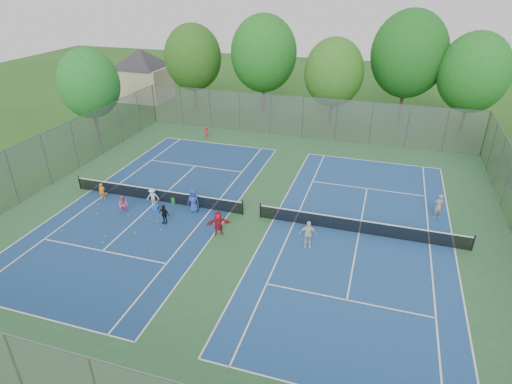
% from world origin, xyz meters
% --- Properties ---
extents(ground, '(120.00, 120.00, 0.00)m').
position_xyz_m(ground, '(0.00, 0.00, 0.00)').
color(ground, '#235219').
rests_on(ground, ground).
extents(court_pad, '(32.00, 32.00, 0.01)m').
position_xyz_m(court_pad, '(0.00, 0.00, 0.01)').
color(court_pad, '#2A5932').
rests_on(court_pad, ground).
extents(court_left, '(10.97, 23.77, 0.01)m').
position_xyz_m(court_left, '(-7.00, 0.00, 0.02)').
color(court_left, navy).
rests_on(court_left, court_pad).
extents(court_right, '(10.97, 23.77, 0.01)m').
position_xyz_m(court_right, '(7.00, 0.00, 0.02)').
color(court_right, navy).
rests_on(court_right, court_pad).
extents(net_left, '(12.87, 0.10, 0.91)m').
position_xyz_m(net_left, '(-7.00, 0.00, 0.46)').
color(net_left, black).
rests_on(net_left, ground).
extents(net_right, '(12.87, 0.10, 0.91)m').
position_xyz_m(net_right, '(7.00, 0.00, 0.46)').
color(net_right, black).
rests_on(net_right, ground).
extents(fence_north, '(32.00, 0.10, 4.00)m').
position_xyz_m(fence_north, '(0.00, 16.00, 2.00)').
color(fence_north, gray).
rests_on(fence_north, ground).
extents(fence_west, '(0.10, 32.00, 4.00)m').
position_xyz_m(fence_west, '(-16.00, 0.00, 2.00)').
color(fence_west, gray).
rests_on(fence_west, ground).
extents(house, '(11.03, 11.03, 7.30)m').
position_xyz_m(house, '(-22.00, 24.00, 4.21)').
color(house, '#B7A88C').
rests_on(house, ground).
extents(tree_nw, '(6.40, 6.40, 9.58)m').
position_xyz_m(tree_nw, '(-14.00, 22.00, 5.89)').
color(tree_nw, '#443326').
rests_on(tree_nw, ground).
extents(tree_nl, '(7.20, 7.20, 10.69)m').
position_xyz_m(tree_nl, '(-6.00, 23.00, 6.54)').
color(tree_nl, '#443326').
rests_on(tree_nl, ground).
extents(tree_nc, '(6.00, 6.00, 8.85)m').
position_xyz_m(tree_nc, '(2.00, 21.00, 5.39)').
color(tree_nc, '#443326').
rests_on(tree_nc, ground).
extents(tree_nr, '(7.60, 7.60, 11.42)m').
position_xyz_m(tree_nr, '(9.00, 24.00, 7.04)').
color(tree_nr, '#443326').
rests_on(tree_nr, ground).
extents(tree_ne, '(6.60, 6.60, 9.77)m').
position_xyz_m(tree_ne, '(15.00, 22.00, 5.97)').
color(tree_ne, '#443326').
rests_on(tree_ne, ground).
extents(tree_side_w, '(5.60, 5.60, 8.47)m').
position_xyz_m(tree_side_w, '(-19.00, 10.00, 5.24)').
color(tree_side_w, '#443326').
rests_on(tree_side_w, ground).
extents(ball_crate, '(0.41, 0.41, 0.31)m').
position_xyz_m(ball_crate, '(-6.47, -1.13, 0.16)').
color(ball_crate, blue).
rests_on(ball_crate, ground).
extents(ball_hopper, '(0.27, 0.27, 0.48)m').
position_xyz_m(ball_hopper, '(-5.68, -0.01, 0.24)').
color(ball_hopper, green).
rests_on(ball_hopper, ground).
extents(student_a, '(0.52, 0.43, 1.22)m').
position_xyz_m(student_a, '(-10.80, -0.89, 0.61)').
color(student_a, orange).
rests_on(student_a, ground).
extents(student_b, '(0.70, 0.59, 1.30)m').
position_xyz_m(student_b, '(-8.22, -2.22, 0.65)').
color(student_b, '#DC5580').
rests_on(student_b, ground).
extents(student_c, '(0.95, 0.74, 1.29)m').
position_xyz_m(student_c, '(-6.94, -0.60, 0.64)').
color(student_c, silver).
rests_on(student_c, ground).
extents(student_d, '(0.82, 0.43, 1.33)m').
position_xyz_m(student_d, '(-5.04, -2.53, 0.67)').
color(student_d, black).
rests_on(student_d, ground).
extents(student_e, '(0.81, 0.54, 1.61)m').
position_xyz_m(student_e, '(-3.88, -0.60, 0.81)').
color(student_e, '#283F94').
rests_on(student_e, ground).
extents(student_f, '(1.52, 1.09, 1.59)m').
position_xyz_m(student_f, '(-1.23, -2.72, 0.79)').
color(student_f, '#AB1824').
rests_on(student_f, ground).
extents(child_far_baseline, '(0.83, 0.61, 1.14)m').
position_xyz_m(child_far_baseline, '(-8.79, 13.01, 0.57)').
color(child_far_baseline, red).
rests_on(child_far_baseline, ground).
extents(instructor, '(0.73, 0.58, 1.76)m').
position_xyz_m(instructor, '(11.66, 3.37, 0.88)').
color(instructor, gray).
rests_on(instructor, ground).
extents(teen_court_b, '(1.08, 0.64, 1.72)m').
position_xyz_m(teen_court_b, '(4.21, -2.40, 0.86)').
color(teen_court_b, silver).
rests_on(teen_court_b, ground).
extents(tennis_ball_0, '(0.07, 0.07, 0.07)m').
position_xyz_m(tennis_ball_0, '(-7.80, -2.45, 0.03)').
color(tennis_ball_0, '#DEF138').
rests_on(tennis_ball_0, ground).
extents(tennis_ball_1, '(0.07, 0.07, 0.07)m').
position_xyz_m(tennis_ball_1, '(-10.70, -5.31, 0.03)').
color(tennis_ball_1, '#D7EB36').
rests_on(tennis_ball_1, ground).
extents(tennis_ball_2, '(0.07, 0.07, 0.07)m').
position_xyz_m(tennis_ball_2, '(-7.74, -5.06, 0.03)').
color(tennis_ball_2, '#D3EB36').
rests_on(tennis_ball_2, ground).
extents(tennis_ball_3, '(0.07, 0.07, 0.07)m').
position_xyz_m(tennis_ball_3, '(-10.59, -1.68, 0.03)').
color(tennis_ball_3, gold).
rests_on(tennis_ball_3, ground).
extents(tennis_ball_4, '(0.07, 0.07, 0.07)m').
position_xyz_m(tennis_ball_4, '(-9.95, -2.84, 0.03)').
color(tennis_ball_4, '#CCF138').
rests_on(tennis_ball_4, ground).
extents(tennis_ball_5, '(0.07, 0.07, 0.07)m').
position_xyz_m(tennis_ball_5, '(-4.88, -3.33, 0.03)').
color(tennis_ball_5, '#C6F138').
rests_on(tennis_ball_5, ground).
extents(tennis_ball_6, '(0.07, 0.07, 0.07)m').
position_xyz_m(tennis_ball_6, '(-10.54, -6.40, 0.03)').
color(tennis_ball_6, '#CBEF37').
rests_on(tennis_ball_6, ground).
extents(tennis_ball_7, '(0.07, 0.07, 0.07)m').
position_xyz_m(tennis_ball_7, '(-7.45, -5.67, 0.03)').
color(tennis_ball_7, '#C6D732').
rests_on(tennis_ball_7, ground).
extents(tennis_ball_8, '(0.07, 0.07, 0.07)m').
position_xyz_m(tennis_ball_8, '(-5.61, -2.49, 0.03)').
color(tennis_ball_8, yellow).
rests_on(tennis_ball_8, ground).
extents(tennis_ball_9, '(0.07, 0.07, 0.07)m').
position_xyz_m(tennis_ball_9, '(-4.57, -5.91, 0.03)').
color(tennis_ball_9, '#AECB2F').
rests_on(tennis_ball_9, ground).
extents(tennis_ball_10, '(0.07, 0.07, 0.07)m').
position_xyz_m(tennis_ball_10, '(-6.22, -2.37, 0.03)').
color(tennis_ball_10, '#CBE735').
rests_on(tennis_ball_10, ground).
extents(tennis_ball_11, '(0.07, 0.07, 0.07)m').
position_xyz_m(tennis_ball_11, '(-6.23, -4.18, 0.03)').
color(tennis_ball_11, '#BFD832').
rests_on(tennis_ball_11, ground).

